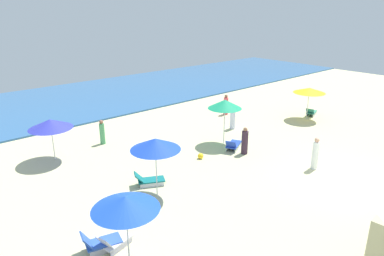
{
  "coord_description": "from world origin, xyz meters",
  "views": [
    {
      "loc": [
        -15.58,
        -6.69,
        8.03
      ],
      "look_at": [
        -2.45,
        8.27,
        1.08
      ],
      "focal_mm": 32.84,
      "sensor_mm": 36.0,
      "label": 1
    }
  ],
  "objects": [
    {
      "name": "umbrella_1",
      "position": [
        -9.59,
        11.56,
        2.1
      ],
      "size": [
        2.32,
        2.32,
        2.35
      ],
      "color": "silver",
      "rests_on": "ground_plane"
    },
    {
      "name": "beachgoer_1",
      "position": [
        1.61,
        8.67,
        0.73
      ],
      "size": [
        0.39,
        0.39,
        1.58
      ],
      "rotation": [
        0.0,
        0.0,
        3.08
      ],
      "color": "silver",
      "rests_on": "ground_plane"
    },
    {
      "name": "lounge_chair_3_0",
      "position": [
        -7.33,
        5.8,
        0.25
      ],
      "size": [
        1.52,
        1.17,
        0.67
      ],
      "rotation": [
        0.0,
        0.0,
        1.09
      ],
      "color": "silver",
      "rests_on": "ground_plane"
    },
    {
      "name": "beachgoer_2",
      "position": [
        -6.44,
        12.03,
        0.72
      ],
      "size": [
        0.43,
        0.43,
        1.52
      ],
      "rotation": [
        0.0,
        0.0,
        4.09
      ],
      "color": "#4FA067",
      "rests_on": "ground_plane"
    },
    {
      "name": "umbrella_4",
      "position": [
        7.43,
        6.5,
        2.19
      ],
      "size": [
        2.3,
        2.3,
        2.38
      ],
      "color": "silver",
      "rests_on": "ground_plane"
    },
    {
      "name": "beachgoer_0",
      "position": [
        -1.08,
        5.28,
        0.73
      ],
      "size": [
        0.5,
        0.5,
        1.59
      ],
      "rotation": [
        0.0,
        0.0,
        4.25
      ],
      "color": "#382535",
      "rests_on": "ground_plane"
    },
    {
      "name": "lounge_chair_2_1",
      "position": [
        -10.89,
        2.79,
        0.27
      ],
      "size": [
        1.36,
        0.88,
        0.74
      ],
      "rotation": [
        0.0,
        0.0,
        1.82
      ],
      "color": "silver",
      "rests_on": "ground_plane"
    },
    {
      "name": "beachgoer_3",
      "position": [
        0.15,
        1.6,
        0.82
      ],
      "size": [
        0.41,
        0.41,
        1.72
      ],
      "rotation": [
        0.0,
        0.0,
        6.01
      ],
      "color": "white",
      "rests_on": "ground_plane"
    },
    {
      "name": "umbrella_3",
      "position": [
        -7.58,
        4.8,
        2.45
      ],
      "size": [
        2.19,
        2.19,
        2.71
      ],
      "color": "silver",
      "rests_on": "ground_plane"
    },
    {
      "name": "ocean",
      "position": [
        0.0,
        23.1,
        0.06
      ],
      "size": [
        60.0,
        13.81,
        0.12
      ],
      "primitive_type": "cube",
      "color": "#306299",
      "rests_on": "ground_plane"
    },
    {
      "name": "umbrella_0",
      "position": [
        -0.79,
        7.19,
        2.5
      ],
      "size": [
        2.04,
        2.04,
        2.77
      ],
      "color": "silver",
      "rests_on": "ground_plane"
    },
    {
      "name": "lounge_chair_2_0",
      "position": [
        -11.27,
        3.01,
        0.29
      ],
      "size": [
        1.45,
        0.93,
        0.78
      ],
      "rotation": [
        0.0,
        0.0,
        1.32
      ],
      "color": "silver",
      "rests_on": "ground_plane"
    },
    {
      "name": "umbrella_2",
      "position": [
        -10.91,
        1.73,
        2.3
      ],
      "size": [
        2.15,
        2.15,
        2.52
      ],
      "color": "silver",
      "rests_on": "ground_plane"
    },
    {
      "name": "beach_ball_0",
      "position": [
        -3.45,
        6.41,
        0.16
      ],
      "size": [
        0.32,
        0.32,
        0.32
      ],
      "primitive_type": "sphere",
      "color": "yellow",
      "rests_on": "ground_plane"
    },
    {
      "name": "ground_plane",
      "position": [
        0.0,
        0.0,
        0.0
      ],
      "size": [
        60.0,
        60.0,
        0.0
      ],
      "primitive_type": "plane",
      "color": "beige"
    },
    {
      "name": "beachgoer_4",
      "position": [
        3.73,
        11.32,
        0.74
      ],
      "size": [
        0.46,
        0.46,
        1.58
      ],
      "rotation": [
        0.0,
        0.0,
        4.42
      ],
      "color": "#F0515E",
      "rests_on": "ground_plane"
    },
    {
      "name": "lounge_chair_0_0",
      "position": [
        -1.06,
        6.15,
        0.26
      ],
      "size": [
        1.6,
        1.21,
        0.72
      ],
      "rotation": [
        0.0,
        0.0,
        2.03
      ],
      "color": "silver",
      "rests_on": "ground_plane"
    },
    {
      "name": "lounge_chair_4_0",
      "position": [
        8.46,
        6.75,
        0.27
      ],
      "size": [
        1.42,
        0.96,
        0.68
      ],
      "rotation": [
        0.0,
        0.0,
        1.88
      ],
      "color": "silver",
      "rests_on": "ground_plane"
    }
  ]
}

